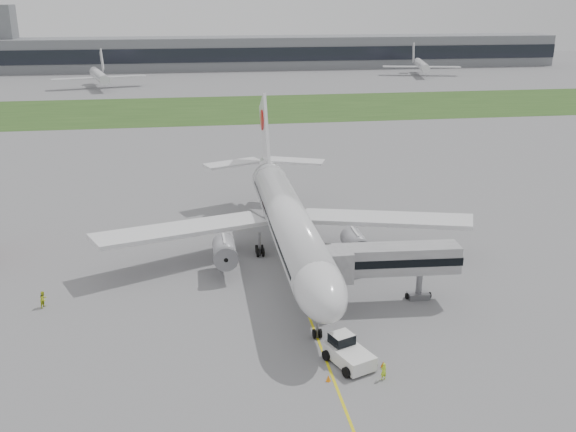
{
  "coord_description": "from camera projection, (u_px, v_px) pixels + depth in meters",
  "views": [
    {
      "loc": [
        -11.25,
        -69.45,
        31.78
      ],
      "look_at": [
        -0.29,
        2.0,
        6.84
      ],
      "focal_mm": 40.0,
      "sensor_mm": 36.0,
      "label": 1
    }
  ],
  "objects": [
    {
      "name": "distant_aircraft_left",
      "position": [
        100.0,
        88.0,
        231.87
      ],
      "size": [
        39.08,
        36.26,
        12.61
      ],
      "primitive_type": null,
      "rotation": [
        0.0,
        0.0,
        0.25
      ],
      "color": "silver",
      "rests_on": "ground"
    },
    {
      "name": "ground_crew_near",
      "position": [
        384.0,
        371.0,
        55.75
      ],
      "size": [
        0.67,
        0.54,
        1.61
      ],
      "primitive_type": "imported",
      "rotation": [
        0.0,
        0.0,
        3.43
      ],
      "color": "#BFED27",
      "rests_on": "ground"
    },
    {
      "name": "ground_crew_far",
      "position": [
        44.0,
        299.0,
        68.71
      ],
      "size": [
        1.02,
        1.11,
        1.84
      ],
      "primitive_type": "imported",
      "rotation": [
        0.0,
        0.0,
        1.12
      ],
      "color": "#B9C921",
      "rests_on": "ground"
    },
    {
      "name": "ground",
      "position": [
        293.0,
        275.0,
        76.87
      ],
      "size": [
        600.0,
        600.0,
        0.0
      ],
      "primitive_type": "plane",
      "color": "slate",
      "rests_on": "ground"
    },
    {
      "name": "apron_markings",
      "position": [
        300.0,
        293.0,
        72.2
      ],
      "size": [
        70.0,
        70.0,
        0.04
      ],
      "primitive_type": null,
      "color": "yellow",
      "rests_on": "ground"
    },
    {
      "name": "control_tower",
      "position": [
        6.0,
        72.0,
        280.74
      ],
      "size": [
        12.0,
        12.0,
        56.0
      ],
      "primitive_type": null,
      "color": "gray",
      "rests_on": "ground"
    },
    {
      "name": "grass_strip",
      "position": [
        228.0,
        109.0,
        188.99
      ],
      "size": [
        600.0,
        50.0,
        0.02
      ],
      "primitive_type": "cube",
      "color": "#28481B",
      "rests_on": "ground"
    },
    {
      "name": "distant_aircraft_right",
      "position": [
        421.0,
        75.0,
        268.3
      ],
      "size": [
        37.46,
        34.64,
        12.22
      ],
      "primitive_type": null,
      "rotation": [
        0.0,
        0.0,
        -0.23
      ],
      "color": "silver",
      "rests_on": "ground"
    },
    {
      "name": "terminal_building",
      "position": [
        212.0,
        53.0,
        289.38
      ],
      "size": [
        320.0,
        22.3,
        14.0
      ],
      "color": "gray",
      "rests_on": "ground"
    },
    {
      "name": "safety_cone_right",
      "position": [
        383.0,
        364.0,
        57.77
      ],
      "size": [
        0.43,
        0.43,
        0.6
      ],
      "primitive_type": "cone",
      "color": "orange",
      "rests_on": "ground"
    },
    {
      "name": "pushback_tug",
      "position": [
        347.0,
        351.0,
        58.26
      ],
      "size": [
        4.58,
        5.48,
        2.47
      ],
      "rotation": [
        0.0,
        0.0,
        0.37
      ],
      "color": "white",
      "rests_on": "ground"
    },
    {
      "name": "airliner",
      "position": [
        287.0,
        217.0,
        79.58
      ],
      "size": [
        48.13,
        53.95,
        17.88
      ],
      "color": "silver",
      "rests_on": "ground"
    },
    {
      "name": "safety_cone_left",
      "position": [
        328.0,
        378.0,
        55.66
      ],
      "size": [
        0.43,
        0.43,
        0.59
      ],
      "primitive_type": "cone",
      "color": "orange",
      "rests_on": "ground"
    },
    {
      "name": "jet_bridge",
      "position": [
        388.0,
        260.0,
        68.44
      ],
      "size": [
        14.65,
        4.17,
        6.73
      ],
      "rotation": [
        0.0,
        0.0,
        -0.06
      ],
      "color": "#AAAAAC",
      "rests_on": "ground"
    }
  ]
}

